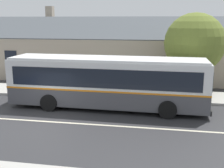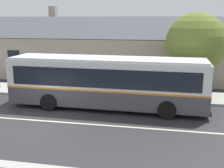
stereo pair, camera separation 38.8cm
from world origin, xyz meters
name	(u,v)px [view 1 (the left image)]	position (x,y,z in m)	size (l,w,h in m)	color
ground_plane	(41,121)	(0.00, 0.00, 0.00)	(300.00, 300.00, 0.00)	#2D2D30
sidewalk_far	(75,92)	(0.00, 6.00, 0.07)	(60.00, 3.00, 0.15)	#ADAAA3
lane_divider_stripe	(41,121)	(0.00, 0.00, 0.00)	(60.00, 0.16, 0.01)	beige
community_building	(109,55)	(1.18, 13.53, 1.95)	(23.13, 8.69, 6.58)	tan
transit_bus	(107,81)	(3.04, 2.90, 1.66)	(11.84, 2.94, 3.07)	#47474C
bench_by_building	(39,84)	(-2.78, 6.02, 0.58)	(1.85, 0.51, 0.94)	#4C4C4C
street_tree_primary	(193,45)	(8.30, 6.99, 3.55)	(4.14, 4.14, 5.76)	#4C3828
bus_stop_sign	(208,78)	(9.15, 4.99, 1.64)	(0.36, 0.07, 2.40)	gray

